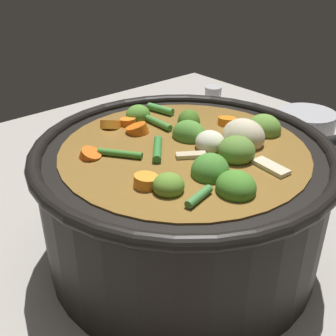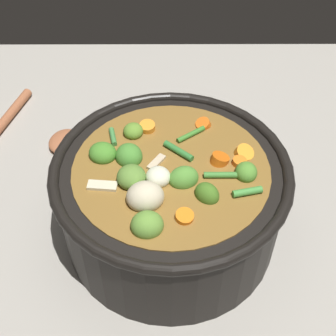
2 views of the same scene
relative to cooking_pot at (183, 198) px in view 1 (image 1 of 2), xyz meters
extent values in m
plane|color=#9E998E|center=(0.00, 0.00, -0.08)|extent=(1.10, 1.10, 0.00)
cylinder|color=black|center=(0.00, 0.00, -0.01)|extent=(0.32, 0.32, 0.14)
torus|color=black|center=(0.00, 0.00, 0.06)|extent=(0.33, 0.33, 0.02)
cylinder|color=olive|center=(0.00, 0.00, 0.00)|extent=(0.27, 0.27, 0.13)
ellipsoid|color=#488B32|center=(0.06, -0.02, 0.07)|extent=(0.05, 0.05, 0.04)
ellipsoid|color=#48892B|center=(0.09, -0.02, 0.07)|extent=(0.05, 0.05, 0.03)
ellipsoid|color=#447322|center=(-0.05, 0.05, 0.07)|extent=(0.04, 0.04, 0.03)
ellipsoid|color=#5D8936|center=(0.05, 0.03, 0.07)|extent=(0.05, 0.05, 0.03)
ellipsoid|color=olive|center=(0.05, -0.07, 0.07)|extent=(0.04, 0.04, 0.02)
ellipsoid|color=#548F31|center=(-0.10, 0.01, 0.07)|extent=(0.03, 0.03, 0.03)
ellipsoid|color=#639538|center=(0.03, 0.10, 0.07)|extent=(0.04, 0.04, 0.03)
ellipsoid|color=#539136|center=(-0.02, 0.02, 0.07)|extent=(0.05, 0.04, 0.03)
cylinder|color=orange|center=(-0.07, -0.01, 0.07)|extent=(0.04, 0.04, 0.02)
cylinder|color=orange|center=(0.03, -0.08, 0.07)|extent=(0.03, 0.03, 0.02)
cylinder|color=orange|center=(-0.10, -0.03, 0.07)|extent=(0.04, 0.04, 0.02)
cylinder|color=orange|center=(-0.05, -0.09, 0.07)|extent=(0.03, 0.03, 0.02)
cylinder|color=orange|center=(-0.02, 0.09, 0.07)|extent=(0.03, 0.03, 0.01)
cylinder|color=orange|center=(-0.09, -0.01, 0.07)|extent=(0.03, 0.02, 0.01)
ellipsoid|color=beige|center=(0.02, 0.02, 0.07)|extent=(0.04, 0.04, 0.03)
ellipsoid|color=beige|center=(0.03, 0.06, 0.07)|extent=(0.05, 0.05, 0.04)
cylinder|color=#418435|center=(-0.07, 0.02, 0.07)|extent=(0.04, 0.01, 0.01)
cylinder|color=#3E822C|center=(-0.03, -0.06, 0.07)|extent=(0.04, 0.03, 0.01)
cylinder|color=#337A34|center=(-0.01, -0.03, 0.07)|extent=(0.04, 0.04, 0.01)
cylinder|color=#46933D|center=(-0.10, 0.05, 0.07)|extent=(0.04, 0.02, 0.01)
cylinder|color=#428541|center=(0.08, -0.06, 0.07)|extent=(0.01, 0.03, 0.01)
cube|color=beige|center=(0.02, -0.01, 0.07)|extent=(0.03, 0.03, 0.01)
cube|color=beige|center=(0.09, 0.03, 0.07)|extent=(0.04, 0.02, 0.01)
cylinder|color=silver|center=(-0.28, 0.34, -0.05)|extent=(0.03, 0.03, 0.06)
cylinder|color=#B7B7BC|center=(-0.28, 0.34, -0.02)|extent=(0.03, 0.03, 0.01)
cylinder|color=#ADADB2|center=(-0.07, 0.37, -0.05)|extent=(0.10, 0.10, 0.07)
camera|label=1|loc=(0.29, -0.28, 0.26)|focal=44.43mm
camera|label=2|loc=(0.01, 0.44, 0.52)|focal=49.89mm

